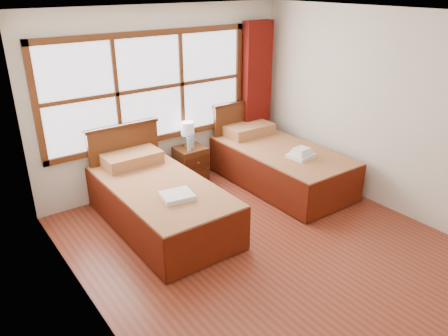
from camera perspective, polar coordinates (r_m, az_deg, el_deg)
floor at (r=5.27m, az=5.31°, el=-10.11°), size 4.50×4.50×0.00m
ceiling at (r=4.40m, az=6.64°, el=19.34°), size 4.50×4.50×0.00m
wall_back at (r=6.44m, az=-7.64°, el=8.88°), size 4.00×0.00×4.00m
wall_left at (r=3.75m, az=-17.67°, el=-3.17°), size 0.00×4.50×4.50m
wall_right at (r=6.14m, az=20.11°, el=6.91°), size 0.00×4.50×4.50m
window at (r=6.25m, az=-9.60°, el=10.19°), size 3.16×0.06×1.56m
curtain at (r=7.24m, az=4.24°, el=9.60°), size 0.50×0.16×2.30m
bed_left at (r=5.59m, az=-8.54°, el=-4.20°), size 1.12×2.17×1.09m
bed_right at (r=6.67m, az=7.09°, el=0.64°), size 1.13×2.18×1.10m
nightstand at (r=6.67m, az=-4.35°, el=0.34°), size 0.43×0.43×0.58m
towels_left at (r=5.06m, az=-6.15°, el=-3.62°), size 0.40×0.36×0.06m
towels_right at (r=6.24m, az=10.03°, el=1.85°), size 0.36×0.33×0.14m
lamp at (r=6.53m, az=-4.78°, el=5.05°), size 0.20×0.20×0.38m
bottle_near at (r=6.43m, az=-4.61°, el=3.20°), size 0.06×0.06×0.23m
bottle_far at (r=6.53m, az=-4.23°, el=3.67°), size 0.07×0.07×0.26m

